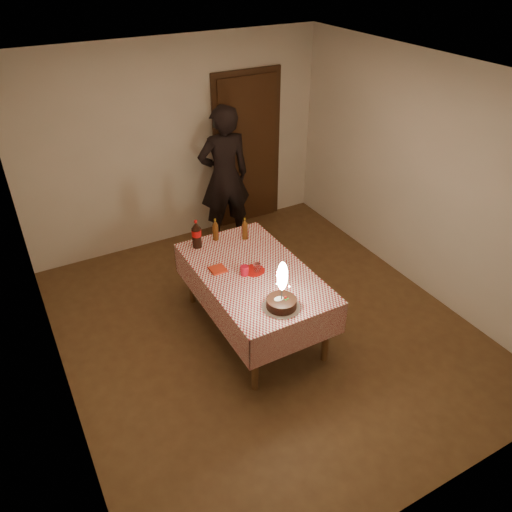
{
  "coord_description": "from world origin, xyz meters",
  "views": [
    {
      "loc": [
        -2.03,
        -3.53,
        3.57
      ],
      "look_at": [
        -0.1,
        -0.01,
        0.95
      ],
      "focal_mm": 35.0,
      "sensor_mm": 36.0,
      "label": 1
    }
  ],
  "objects_px": {
    "amber_bottle_right": "(245,229)",
    "photographer": "(224,176)",
    "amber_bottle_left": "(215,230)",
    "dining_table": "(254,279)",
    "cola_bottle": "(197,234)",
    "birthday_cake": "(282,296)",
    "red_plate": "(254,270)",
    "clear_cup": "(257,268)",
    "red_cup": "(244,271)"
  },
  "relations": [
    {
      "from": "amber_bottle_right",
      "to": "photographer",
      "type": "relative_size",
      "value": 0.14
    },
    {
      "from": "amber_bottle_left",
      "to": "dining_table",
      "type": "bearing_deg",
      "value": -84.69
    },
    {
      "from": "cola_bottle",
      "to": "photographer",
      "type": "xyz_separation_m",
      "value": [
        0.87,
        1.12,
        0.04
      ]
    },
    {
      "from": "amber_bottle_right",
      "to": "dining_table",
      "type": "bearing_deg",
      "value": -110.15
    },
    {
      "from": "dining_table",
      "to": "birthday_cake",
      "type": "relative_size",
      "value": 3.56
    },
    {
      "from": "birthday_cake",
      "to": "red_plate",
      "type": "relative_size",
      "value": 2.19
    },
    {
      "from": "clear_cup",
      "to": "dining_table",
      "type": "bearing_deg",
      "value": 147.43
    },
    {
      "from": "clear_cup",
      "to": "photographer",
      "type": "xyz_separation_m",
      "value": [
        0.53,
        1.83,
        0.14
      ]
    },
    {
      "from": "clear_cup",
      "to": "photographer",
      "type": "distance_m",
      "value": 1.91
    },
    {
      "from": "cola_bottle",
      "to": "photographer",
      "type": "bearing_deg",
      "value": 52.19
    },
    {
      "from": "red_plate",
      "to": "amber_bottle_left",
      "type": "distance_m",
      "value": 0.74
    },
    {
      "from": "birthday_cake",
      "to": "amber_bottle_left",
      "type": "height_order",
      "value": "birthday_cake"
    },
    {
      "from": "clear_cup",
      "to": "amber_bottle_right",
      "type": "bearing_deg",
      "value": 72.97
    },
    {
      "from": "photographer",
      "to": "birthday_cake",
      "type": "bearing_deg",
      "value": -104.17
    },
    {
      "from": "dining_table",
      "to": "photographer",
      "type": "distance_m",
      "value": 1.92
    },
    {
      "from": "red_cup",
      "to": "cola_bottle",
      "type": "relative_size",
      "value": 0.31
    },
    {
      "from": "cola_bottle",
      "to": "red_plate",
      "type": "bearing_deg",
      "value": -65.93
    },
    {
      "from": "red_plate",
      "to": "clear_cup",
      "type": "bearing_deg",
      "value": -43.77
    },
    {
      "from": "clear_cup",
      "to": "photographer",
      "type": "relative_size",
      "value": 0.05
    },
    {
      "from": "red_cup",
      "to": "clear_cup",
      "type": "xyz_separation_m",
      "value": [
        0.14,
        -0.01,
        -0.01
      ]
    },
    {
      "from": "birthday_cake",
      "to": "red_plate",
      "type": "height_order",
      "value": "birthday_cake"
    },
    {
      "from": "dining_table",
      "to": "amber_bottle_right",
      "type": "xyz_separation_m",
      "value": [
        0.22,
        0.6,
        0.22
      ]
    },
    {
      "from": "birthday_cake",
      "to": "amber_bottle_right",
      "type": "xyz_separation_m",
      "value": [
        0.27,
        1.21,
        -0.0
      ]
    },
    {
      "from": "red_plate",
      "to": "cola_bottle",
      "type": "distance_m",
      "value": 0.77
    },
    {
      "from": "dining_table",
      "to": "cola_bottle",
      "type": "height_order",
      "value": "cola_bottle"
    },
    {
      "from": "amber_bottle_left",
      "to": "amber_bottle_right",
      "type": "xyz_separation_m",
      "value": [
        0.29,
        -0.14,
        0.0
      ]
    },
    {
      "from": "cola_bottle",
      "to": "amber_bottle_left",
      "type": "bearing_deg",
      "value": 9.59
    },
    {
      "from": "clear_cup",
      "to": "amber_bottle_right",
      "type": "distance_m",
      "value": 0.65
    },
    {
      "from": "dining_table",
      "to": "clear_cup",
      "type": "distance_m",
      "value": 0.15
    },
    {
      "from": "dining_table",
      "to": "amber_bottle_left",
      "type": "xyz_separation_m",
      "value": [
        -0.07,
        0.74,
        0.22
      ]
    },
    {
      "from": "dining_table",
      "to": "red_plate",
      "type": "relative_size",
      "value": 7.82
    },
    {
      "from": "amber_bottle_right",
      "to": "red_plate",
      "type": "bearing_deg",
      "value": -110.03
    },
    {
      "from": "birthday_cake",
      "to": "red_cup",
      "type": "height_order",
      "value": "birthday_cake"
    },
    {
      "from": "birthday_cake",
      "to": "red_cup",
      "type": "distance_m",
      "value": 0.61
    },
    {
      "from": "birthday_cake",
      "to": "photographer",
      "type": "height_order",
      "value": "photographer"
    },
    {
      "from": "birthday_cake",
      "to": "photographer",
      "type": "relative_size",
      "value": 0.26
    },
    {
      "from": "birthday_cake",
      "to": "cola_bottle",
      "type": "xyz_separation_m",
      "value": [
        -0.25,
        1.31,
        0.03
      ]
    },
    {
      "from": "birthday_cake",
      "to": "amber_bottle_left",
      "type": "bearing_deg",
      "value": 90.74
    },
    {
      "from": "red_cup",
      "to": "amber_bottle_right",
      "type": "distance_m",
      "value": 0.69
    },
    {
      "from": "red_plate",
      "to": "clear_cup",
      "type": "height_order",
      "value": "clear_cup"
    },
    {
      "from": "red_cup",
      "to": "cola_bottle",
      "type": "xyz_separation_m",
      "value": [
        -0.2,
        0.71,
        0.1
      ]
    },
    {
      "from": "red_cup",
      "to": "clear_cup",
      "type": "height_order",
      "value": "red_cup"
    },
    {
      "from": "amber_bottle_left",
      "to": "photographer",
      "type": "distance_m",
      "value": 1.25
    },
    {
      "from": "birthday_cake",
      "to": "amber_bottle_right",
      "type": "distance_m",
      "value": 1.24
    },
    {
      "from": "cola_bottle",
      "to": "amber_bottle_right",
      "type": "bearing_deg",
      "value": -10.57
    },
    {
      "from": "photographer",
      "to": "red_cup",
      "type": "bearing_deg",
      "value": -110.15
    },
    {
      "from": "red_plate",
      "to": "red_cup",
      "type": "relative_size",
      "value": 2.2
    },
    {
      "from": "cola_bottle",
      "to": "clear_cup",
      "type": "bearing_deg",
      "value": -64.92
    },
    {
      "from": "dining_table",
      "to": "cola_bottle",
      "type": "xyz_separation_m",
      "value": [
        -0.3,
        0.7,
        0.25
      ]
    },
    {
      "from": "dining_table",
      "to": "birthday_cake",
      "type": "distance_m",
      "value": 0.65
    }
  ]
}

